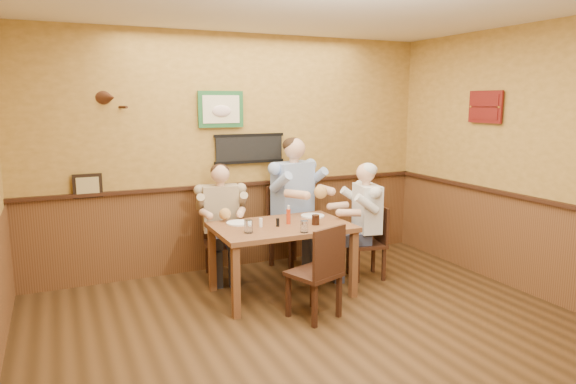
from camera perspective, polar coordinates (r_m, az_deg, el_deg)
name	(u,v)px	position (r m, az deg, el deg)	size (l,w,h in m)	color
room	(347,143)	(4.12, 6.56, 5.43)	(5.02, 5.03, 2.81)	#34210F
dining_table	(282,233)	(5.35, -0.71, -4.62)	(1.40, 0.90, 0.75)	brown
chair_back_left	(222,242)	(6.00, -7.40, -5.49)	(0.38, 0.38, 0.83)	#381E11
chair_back_right	(293,227)	(6.27, 0.53, -3.90)	(0.46, 0.46, 1.00)	#381E11
chair_right_end	(366,242)	(5.98, 8.68, -5.53)	(0.39, 0.39, 0.84)	#381E11
chair_near_side	(314,271)	(4.85, 2.90, -8.77)	(0.42, 0.42, 0.90)	#381E11
diner_tan_shirt	(221,227)	(5.95, -7.44, -3.85)	(0.55, 0.55, 1.18)	tan
diner_blue_polo	(293,210)	(6.23, 0.53, -1.99)	(0.66, 0.66, 1.43)	#8EA8D5
diner_white_elder	(367,227)	(5.93, 8.73, -3.86)	(0.55, 0.55, 1.20)	silver
water_glass_left	(249,226)	(5.01, -4.41, -3.83)	(0.08, 0.08, 0.13)	silver
water_glass_mid	(304,227)	(5.01, 1.83, -3.86)	(0.08, 0.08, 0.12)	white
cola_tumbler	(316,220)	(5.33, 3.09, -3.10)	(0.08, 0.08, 0.10)	black
hot_sauce_bottle	(288,216)	(5.34, 0.05, -2.63)	(0.04, 0.04, 0.18)	#BA3413
salt_shaker	(261,223)	(5.24, -3.04, -3.41)	(0.04, 0.04, 0.09)	white
pepper_shaker	(278,222)	(5.25, -1.15, -3.40)	(0.03, 0.03, 0.09)	black
plate_far_left	(239,223)	(5.40, -5.52, -3.43)	(0.25, 0.25, 0.02)	white
plate_far_right	(313,216)	(5.71, 2.75, -2.65)	(0.26, 0.26, 0.02)	white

